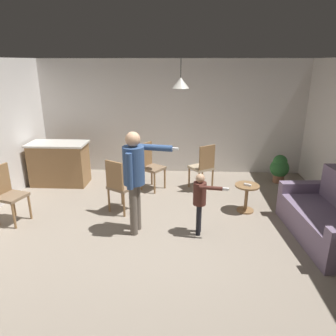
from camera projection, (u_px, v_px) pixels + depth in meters
ground at (163, 236)px, 5.00m from camera, size 7.68×7.68×0.00m
wall_back at (172, 117)px, 7.60m from camera, size 6.40×0.10×2.70m
couch_floral at (329, 219)px, 4.84m from camera, size 0.99×1.86×1.00m
kitchen_counter at (60, 163)px, 7.00m from camera, size 1.26×0.66×0.95m
side_table_by_couch at (246, 195)px, 5.74m from camera, size 0.44×0.44×0.52m
person_adult at (135, 172)px, 4.82m from camera, size 0.84×0.47×1.65m
person_child at (200, 197)px, 4.89m from camera, size 0.52×0.34×1.02m
dining_chair_by_counter at (203, 165)px, 6.67m from camera, size 0.58×0.58×1.00m
dining_chair_near_wall at (7, 192)px, 5.31m from camera, size 0.52×0.52×1.00m
dining_chair_centre_back at (150, 164)px, 6.72m from camera, size 0.58×0.58×1.00m
dining_chair_spare at (119, 184)px, 5.65m from camera, size 0.57×0.57×1.00m
potted_plant_corner at (280, 167)px, 7.13m from camera, size 0.42×0.42×0.64m
spare_remote_on_table at (248, 185)px, 5.64m from camera, size 0.13×0.10×0.04m
ceiling_light_pendant at (181, 83)px, 5.92m from camera, size 0.32×0.32×0.55m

